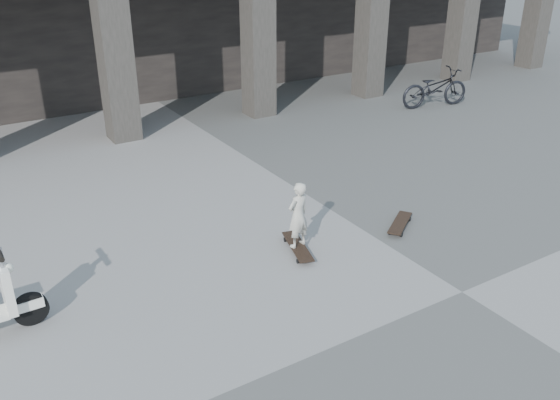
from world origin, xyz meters
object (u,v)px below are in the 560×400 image
longboard (298,247)px  bicycle (435,88)px  child (298,215)px  skateboard_spare (400,223)px

longboard → bicycle: bicycle is taller
child → bicycle: (7.39, 4.57, -0.10)m
longboard → child: (-0.00, 0.00, 0.53)m
longboard → bicycle: (7.39, 4.57, 0.43)m
child → bicycle: bearing=-160.1°
longboard → skateboard_spare: skateboard_spare is taller
longboard → skateboard_spare: bearing=-81.2°
longboard → skateboard_spare: size_ratio=1.19×
skateboard_spare → child: size_ratio=0.80×
longboard → child: 0.53m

